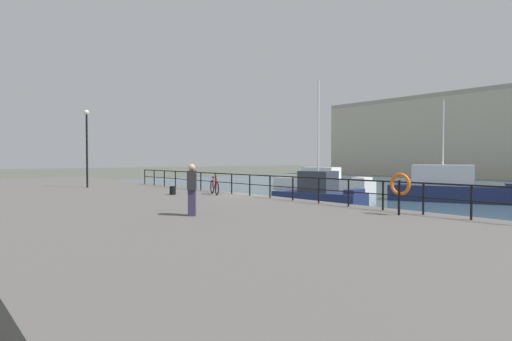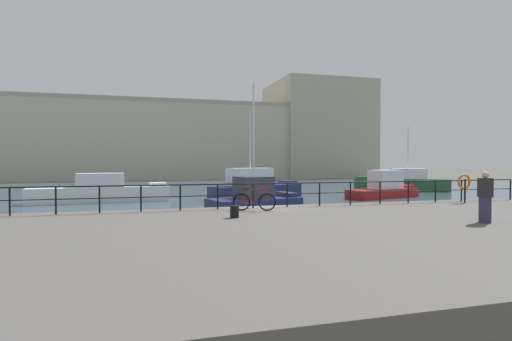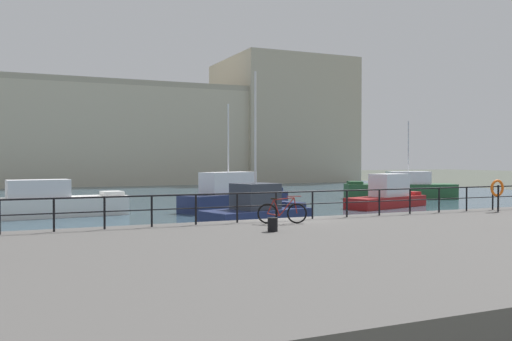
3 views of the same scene
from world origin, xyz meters
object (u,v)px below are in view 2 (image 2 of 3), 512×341
Objects in this scene: harbor_building at (215,139)px; moored_harbor_tender at (402,182)px; moored_small_launch at (255,187)px; parked_bicycle at (254,201)px; moored_green_narrowboat at (384,188)px; mooring_bollard at (234,212)px; standing_person at (485,197)px; life_ring_stand at (464,183)px; moored_white_yacht at (255,202)px; moored_blue_motorboat at (101,192)px.

harbor_building reaches higher than moored_harbor_tender.
moored_small_launch reaches higher than parked_bicycle.
parked_bicycle is at bearing -154.63° from moored_green_narrowboat.
mooring_bollard is 0.26× the size of standing_person.
moored_small_launch is at bearing 94.19° from parked_bicycle.
parked_bicycle is 10.66m from life_ring_stand.
harbor_building reaches higher than standing_person.
moored_white_yacht is 23.81m from moored_harbor_tender.
moored_small_launch reaches higher than moored_harbor_tender.
life_ring_stand is (8.91, -5.84, 1.24)m from moored_white_yacht.
standing_person is at bearing -127.73° from life_ring_stand.
mooring_bollard is at bearing -153.39° from moored_green_narrowboat.
mooring_bollard is at bearing 65.69° from moored_harbor_tender.
moored_white_yacht is (-6.97, -52.08, -6.22)m from harbor_building.
mooring_bollard is at bearing -125.34° from moored_white_yacht.
life_ring_stand is at bearing 177.81° from standing_person.
standing_person is (4.72, -11.26, 1.13)m from moored_white_yacht.
harbor_building is 45.30m from moored_blue_motorboat.
moored_small_launch is 16.99m from moored_harbor_tender.
life_ring_stand is (17.93, -16.00, 1.23)m from moored_blue_motorboat.
life_ring_stand reaches higher than mooring_bollard.
moored_harbor_tender is at bearing 44.13° from mooring_bollard.
moored_harbor_tender is at bearing -174.85° from standing_person.
mooring_bollard is (-5.79, -17.92, 0.34)m from moored_small_launch.
parked_bicycle is 8.25m from standing_person.
parked_bicycle is (-21.14, -19.92, 0.56)m from moored_harbor_tender.
moored_green_narrowboat is at bearing -168.93° from standing_person.
mooring_bollard is 8.40m from standing_person.
moored_small_launch is at bearing -6.54° from moored_blue_motorboat.
harbor_building is 7.30× the size of moored_blue_motorboat.
harbor_building is 45.37m from moored_green_narrowboat.
moored_blue_motorboat is at bearing -110.88° from harbor_building.
moored_white_yacht is 8.45m from mooring_bollard.
parked_bicycle is 1.00× the size of standing_person.
moored_small_launch reaches higher than mooring_bollard.
harbor_building is at bearing 81.07° from moored_green_narrowboat.
harbor_building is at bearing 63.19° from moored_blue_motorboat.
moored_harbor_tender is 22.30m from life_ring_stand.
moored_green_narrowboat is at bearing 62.37° from parked_bicycle.
moored_small_launch is 17.02m from life_ring_stand.
harbor_building is at bearing 60.12° from moored_small_launch.
mooring_bollard is 0.31× the size of life_ring_stand.
harbor_building reaches higher than moored_green_narrowboat.
moored_green_narrowboat reaches higher than moored_blue_motorboat.
moored_white_yacht is 16.85× the size of mooring_bollard.
life_ring_stand is (-4.39, -13.43, 1.20)m from moored_green_narrowboat.
moored_small_launch is 21.39m from standing_person.
life_ring_stand is at bearing -93.34° from moored_small_launch.
moored_small_launch is (2.84, 10.02, 0.14)m from moored_white_yacht.
life_ring_stand reaches higher than moored_green_narrowboat.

